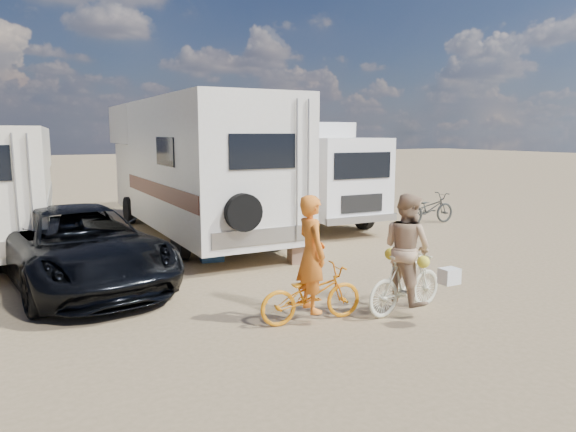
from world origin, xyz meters
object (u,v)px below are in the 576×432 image
dark_suv (79,246)px  bike_parked (429,208)px  box_truck (301,173)px  bike_man (311,294)px  rider_man (311,265)px  rider_woman (406,259)px  bike_woman (406,283)px  cooler (212,252)px  rv_main (192,169)px  crate (300,254)px

dark_suv → bike_parked: bearing=3.2°
box_truck → bike_man: (-4.45, -8.48, -1.19)m
dark_suv → bike_man: (2.98, -3.88, -0.32)m
rider_man → rider_woman: 1.64m
dark_suv → bike_man: bearing=-61.2°
bike_man → rider_woman: size_ratio=0.94×
bike_woman → box_truck: bearing=-26.5°
box_truck → bike_woman: 9.32m
rider_woman → bike_parked: size_ratio=0.94×
bike_woman → bike_parked: 9.11m
bike_man → cooler: bike_man is taller
rv_main → box_truck: rv_main is taller
rv_main → crate: bearing=-75.6°
dark_suv → bike_parked: 11.20m
rv_main → bike_woman: bearing=-83.3°
rider_woman → crate: bearing=-10.2°
dark_suv → cooler: (2.93, 0.66, -0.55)m
bike_man → rider_woman: rider_woman is taller
rider_man → bike_parked: rider_man is taller
bike_man → rider_man: 0.47m
rider_man → rider_woman: (1.60, -0.32, -0.01)m
bike_woman → rider_woman: (0.00, 0.00, 0.40)m
rv_main → bike_woman: 8.34m
box_truck → bike_woman: box_truck is taller
bike_man → rider_man: rider_man is taller
dark_suv → bike_woman: size_ratio=3.29×
rider_man → cooler: size_ratio=3.49×
box_truck → dark_suv: box_truck is taller
box_truck → rider_woman: box_truck is taller
bike_man → dark_suv: bearing=42.6°
rider_woman → bike_parked: rider_woman is taller
dark_suv → bike_parked: (10.96, 2.29, -0.26)m
crate → bike_parked: bearing=23.1°
rider_man → rider_woman: size_ratio=1.01×
rider_woman → box_truck: bearing=-26.5°
rv_main → crate: 4.79m
box_truck → crate: 5.86m
bike_parked → rider_man: bearing=128.4°
bike_woman → crate: size_ratio=3.41×
bike_parked → cooler: bearing=102.2°
dark_suv → crate: dark_suv is taller
bike_parked → dark_suv: bearing=102.5°
box_truck → bike_man: size_ratio=4.21×
bike_man → crate: size_ratio=3.47×
box_truck → rider_woman: bearing=-107.3°
rider_man → bike_parked: 10.10m
rider_woman → bike_parked: bearing=-53.1°
rv_main → crate: rv_main is taller
bike_man → crate: bearing=-20.9°
rv_main → cooler: size_ratio=18.09×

